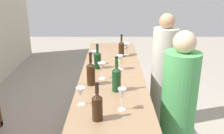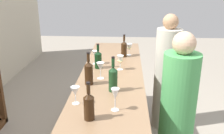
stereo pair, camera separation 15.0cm
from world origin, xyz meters
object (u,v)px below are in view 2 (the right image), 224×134
Objects in this scene: wine_bottle_second_left_olive_green at (113,78)px; wine_bottle_second_right_dark_green at (98,59)px; wine_glass_far_right at (75,92)px; wine_glass_near_center at (120,60)px; wine_bottle_leftmost_amber_brown at (89,106)px; person_center_guest at (178,110)px; person_left_guest at (166,77)px; wine_glass_near_right at (115,95)px; wine_glass_far_center at (95,55)px; wine_bottle_rightmost_amber_brown at (124,48)px; wine_glass_far_left at (100,67)px; wine_glass_near_left at (129,47)px; wine_bottle_center_amber_brown at (89,72)px.

wine_bottle_second_left_olive_green reaches higher than wine_bottle_second_right_dark_green.
wine_glass_near_center is at bearing -22.09° from wine_glass_far_right.
person_center_guest is (0.74, -0.77, -0.42)m from wine_bottle_leftmost_amber_brown.
person_left_guest is (1.53, -0.77, -0.39)m from wine_bottle_leftmost_amber_brown.
wine_bottle_second_right_dark_green is (0.58, 0.19, -0.02)m from wine_bottle_second_left_olive_green.
wine_glass_near_right reaches higher than wine_glass_far_center.
wine_glass_near_center is 0.86m from wine_glass_far_right.
wine_bottle_rightmost_amber_brown is 0.47m from wine_glass_near_center.
wine_bottle_leftmost_amber_brown is 0.49m from wine_bottle_second_left_olive_green.
wine_bottle_leftmost_amber_brown is at bearing 83.43° from person_left_guest.
wine_bottle_rightmost_amber_brown is 1.94× the size of wine_glass_far_right.
wine_bottle_leftmost_amber_brown reaches higher than wine_glass_near_right.
wine_glass_near_left is at bearing -19.31° from wine_glass_far_left.
wine_bottle_rightmost_amber_brown is 1.70× the size of wine_glass_far_left.
wine_glass_near_center is 0.11× the size of person_center_guest.
wine_glass_near_center is 1.02× the size of wine_glass_far_center.
person_center_guest is (-0.82, -0.49, -0.41)m from wine_glass_near_left.
wine_bottle_center_amber_brown is at bearing -178.96° from wine_glass_far_center.
wine_bottle_leftmost_amber_brown is 1.87× the size of wine_glass_near_left.
wine_bottle_center_amber_brown is 1.86× the size of wine_glass_far_left.
wine_bottle_center_amber_brown is 0.39m from wine_glass_far_right.
wine_glass_near_right is 1.13× the size of wine_glass_far_center.
person_left_guest reaches higher than wine_glass_far_left.
wine_glass_far_right is at bearing 16.10° from person_center_guest.
wine_bottle_second_left_olive_green is at bearing -47.64° from wine_glass_far_right.
wine_glass_near_center reaches higher than wine_glass_far_center.
wine_glass_near_center is at bearing -34.05° from wine_bottle_center_amber_brown.
wine_bottle_leftmost_amber_brown is at bearing -176.99° from wine_bottle_second_right_dark_green.
wine_bottle_rightmost_amber_brown is (0.44, -0.27, 0.00)m from wine_bottle_second_right_dark_green.
wine_glass_near_right is 0.12× the size of person_center_guest.
person_left_guest reaches higher than wine_glass_near_center.
wine_bottle_leftmost_amber_brown reaches higher than wine_glass_near_left.
wine_bottle_second_right_dark_green is 1.55× the size of wine_glass_near_right.
wine_bottle_center_amber_brown reaches higher than wine_glass_far_left.
wine_bottle_leftmost_amber_brown reaches higher than wine_glass_far_left.
wine_glass_near_right reaches higher than wine_glass_far_left.
wine_glass_far_left is at bearing 163.66° from wine_bottle_rightmost_amber_brown.
wine_bottle_second_right_dark_green is 0.94m from wine_glass_near_right.
person_left_guest reaches higher than wine_bottle_rightmost_amber_brown.
wine_bottle_center_amber_brown is 1.02m from wine_glass_near_left.
wine_bottle_leftmost_amber_brown reaches higher than wine_glass_near_center.
wine_glass_far_center is 0.11× the size of person_center_guest.
wine_glass_far_left is (0.62, 0.17, -0.01)m from wine_glass_near_right.
wine_bottle_second_left_olive_green reaches higher than wine_glass_far_center.
wine_bottle_second_right_dark_green is 0.97× the size of wine_bottle_rightmost_amber_brown.
wine_glass_near_left is 1.40m from wine_glass_far_right.
wine_bottle_leftmost_amber_brown reaches higher than wine_bottle_second_right_dark_green.
wine_bottle_second_right_dark_green is 0.84m from wine_glass_far_right.
wine_bottle_leftmost_amber_brown is at bearing 169.73° from wine_glass_near_center.
person_left_guest reaches higher than wine_bottle_center_amber_brown.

